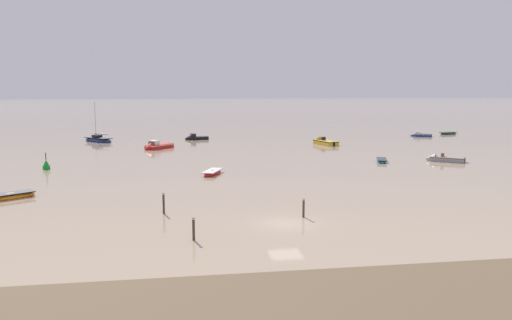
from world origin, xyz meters
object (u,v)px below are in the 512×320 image
(rowboat_moored_2, at_px, (10,196))
(mooring_post_left, at_px, (194,230))
(motorboat_moored_0, at_px, (419,135))
(motorboat_moored_4, at_px, (155,147))
(motorboat_moored_2, at_px, (323,143))
(mooring_post_near, at_px, (304,208))
(mooring_post_right, at_px, (164,204))
(channel_buoy, at_px, (46,166))
(motorboat_moored_1, at_px, (194,138))
(rowboat_moored_0, at_px, (382,161))
(rowboat_moored_1, at_px, (212,173))
(rowboat_moored_5, at_px, (448,133))
(sailboat_moored_1, at_px, (98,140))
(motorboat_moored_3, at_px, (442,159))

(rowboat_moored_2, bearing_deg, mooring_post_left, -78.30)
(motorboat_moored_0, bearing_deg, motorboat_moored_4, 40.81)
(motorboat_moored_4, bearing_deg, motorboat_moored_2, 138.37)
(motorboat_moored_0, relative_size, mooring_post_near, 2.68)
(motorboat_moored_0, bearing_deg, mooring_post_right, 75.28)
(channel_buoy, bearing_deg, motorboat_moored_1, 59.37)
(channel_buoy, height_order, mooring_post_right, channel_buoy)
(rowboat_moored_0, height_order, mooring_post_left, mooring_post_left)
(rowboat_moored_1, height_order, rowboat_moored_5, rowboat_moored_1)
(rowboat_moored_2, xyz_separation_m, motorboat_moored_4, (11.96, 36.65, 0.14))
(sailboat_moored_1, xyz_separation_m, mooring_post_left, (16.24, -65.70, 0.41))
(sailboat_moored_1, relative_size, motorboat_moored_3, 1.48)
(sailboat_moored_1, height_order, motorboat_moored_3, sailboat_moored_1)
(rowboat_moored_2, distance_m, mooring_post_near, 28.05)
(rowboat_moored_0, distance_m, mooring_post_right, 38.63)
(motorboat_moored_4, xyz_separation_m, channel_buoy, (-12.90, -19.34, 0.12))
(mooring_post_right, bearing_deg, rowboat_moored_0, 40.16)
(channel_buoy, relative_size, mooring_post_near, 1.35)
(motorboat_moored_1, relative_size, mooring_post_left, 2.84)
(rowboat_moored_0, distance_m, motorboat_moored_4, 37.74)
(rowboat_moored_2, xyz_separation_m, channel_buoy, (-0.94, 17.31, 0.26))
(sailboat_moored_1, relative_size, mooring_post_near, 4.67)
(motorboat_moored_1, bearing_deg, rowboat_moored_1, 81.20)
(mooring_post_near, bearing_deg, rowboat_moored_1, 105.59)
(mooring_post_left, relative_size, mooring_post_right, 0.91)
(motorboat_moored_0, relative_size, mooring_post_right, 2.38)
(motorboat_moored_4, distance_m, mooring_post_right, 44.77)
(rowboat_moored_1, bearing_deg, mooring_post_near, 38.35)
(rowboat_moored_1, bearing_deg, motorboat_moored_0, 153.32)
(mooring_post_right, bearing_deg, mooring_post_left, -73.88)
(rowboat_moored_1, distance_m, motorboat_moored_1, 40.56)
(channel_buoy, distance_m, mooring_post_left, 37.59)
(motorboat_moored_2, relative_size, motorboat_moored_3, 1.21)
(motorboat_moored_0, distance_m, rowboat_moored_2, 83.07)
(motorboat_moored_3, bearing_deg, rowboat_moored_5, -84.75)
(motorboat_moored_0, distance_m, channel_buoy, 74.78)
(channel_buoy, xyz_separation_m, mooring_post_near, (26.75, -28.29, 0.27))
(motorboat_moored_4, bearing_deg, motorboat_moored_0, 147.28)
(rowboat_moored_0, relative_size, motorboat_moored_4, 0.73)
(rowboat_moored_1, distance_m, motorboat_moored_3, 33.40)
(motorboat_moored_0, xyz_separation_m, rowboat_moored_1, (-46.42, -39.73, -0.06))
(motorboat_moored_1, height_order, mooring_post_right, mooring_post_right)
(mooring_post_near, height_order, mooring_post_right, mooring_post_right)
(motorboat_moored_0, relative_size, motorboat_moored_2, 0.70)
(motorboat_moored_0, xyz_separation_m, motorboat_moored_3, (-13.53, -33.91, 0.00))
(sailboat_moored_1, xyz_separation_m, channel_buoy, (-1.53, -32.58, 0.12))
(motorboat_moored_3, xyz_separation_m, rowboat_moored_5, (22.20, 37.50, -0.07))
(rowboat_moored_1, distance_m, rowboat_moored_5, 70.08)
(rowboat_moored_1, height_order, motorboat_moored_4, motorboat_moored_4)
(mooring_post_near, bearing_deg, motorboat_moored_3, 45.22)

